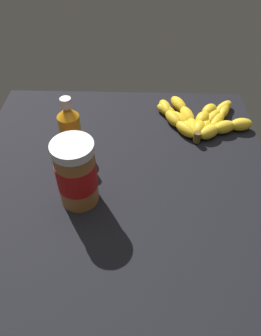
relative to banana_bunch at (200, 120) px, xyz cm
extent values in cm
cube|color=black|center=(-22.83, 22.11, -4.11)|extent=(79.27, 75.19, 4.92)
ellipsoid|color=yellow|center=(-5.86, -1.75, 0.15)|extent=(6.59, 7.39, 3.60)
ellipsoid|color=yellow|center=(-3.46, -6.31, 0.15)|extent=(5.73, 7.35, 3.60)
ellipsoid|color=yellow|center=(-2.08, -11.27, 0.15)|extent=(4.62, 6.98, 3.60)
ellipsoid|color=yellow|center=(-4.78, -1.40, -0.20)|extent=(7.57, 7.27, 2.91)
ellipsoid|color=yellow|center=(0.02, -5.09, -0.20)|extent=(7.96, 6.55, 2.91)
ellipsoid|color=yellow|center=(5.37, -7.93, -0.20)|extent=(8.13, 5.65, 2.91)
ellipsoid|color=yellow|center=(-4.00, -0.62, -0.13)|extent=(8.51, 6.56, 3.05)
ellipsoid|color=yellow|center=(1.45, -4.02, -0.13)|extent=(8.34, 7.10, 3.05)
ellipsoid|color=yellow|center=(6.52, -7.96, -0.13)|extent=(8.07, 7.56, 3.05)
ellipsoid|color=yellow|center=(-4.35, 0.73, 0.21)|extent=(6.69, 5.04, 3.73)
ellipsoid|color=yellow|center=(0.13, -0.85, 0.21)|extent=(6.99, 5.92, 3.73)
ellipsoid|color=yellow|center=(4.20, -3.31, 0.21)|extent=(7.02, 6.57, 3.73)
ellipsoid|color=yellow|center=(-3.67, 2.21, 0.02)|extent=(7.84, 4.25, 3.35)
ellipsoid|color=yellow|center=(2.19, 3.40, 0.02)|extent=(8.12, 5.26, 3.35)
ellipsoid|color=yellow|center=(7.80, 5.44, 0.02)|extent=(8.20, 6.14, 3.35)
ellipsoid|color=yellow|center=(-4.21, 3.24, -0.15)|extent=(7.45, 5.34, 3.00)
ellipsoid|color=yellow|center=(0.59, 5.79, -0.15)|extent=(7.33, 6.30, 3.00)
ellipsoid|color=yellow|center=(4.74, 9.29, -0.15)|extent=(6.89, 6.99, 3.00)
ellipsoid|color=yellow|center=(-4.62, 4.37, -0.01)|extent=(7.82, 7.10, 3.29)
ellipsoid|color=yellow|center=(0.33, 7.48, -0.01)|extent=(8.04, 6.21, 3.29)
ellipsoid|color=yellow|center=(5.80, 9.55, -0.01)|extent=(7.94, 5.09, 3.29)
cylinder|color=brown|center=(-8.13, 1.66, 0.15)|extent=(2.00, 2.00, 3.00)
cylinder|color=#9E602D|center=(-28.77, 30.31, 5.46)|extent=(8.50, 8.50, 14.22)
cylinder|color=#B71414|center=(-28.77, 30.31, 6.17)|extent=(8.67, 8.67, 6.40)
cylinder|color=silver|center=(-28.77, 30.31, 13.52)|extent=(8.79, 8.79, 1.92)
cylinder|color=orange|center=(-11.25, 34.77, 3.40)|extent=(5.54, 5.54, 10.11)
cone|color=orange|center=(-11.25, 34.77, 9.79)|extent=(5.54, 5.54, 2.68)
cylinder|color=white|center=(-11.25, 34.77, 12.33)|extent=(2.69, 2.69, 2.40)
camera|label=1|loc=(-76.03, 17.42, 54.98)|focal=34.57mm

